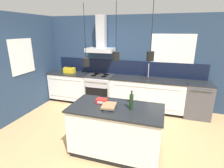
# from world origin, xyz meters

# --- Properties ---
(ground_plane) EXTENTS (16.00, 16.00, 0.00)m
(ground_plane) POSITION_xyz_m (0.00, 0.00, 0.00)
(ground_plane) COLOR tan
(ground_plane) RESTS_ON ground
(wall_back) EXTENTS (5.60, 2.48, 2.60)m
(wall_back) POSITION_xyz_m (-0.04, 2.00, 1.36)
(wall_back) COLOR navy
(wall_back) RESTS_ON ground_plane
(wall_left) EXTENTS (0.08, 3.80, 2.60)m
(wall_left) POSITION_xyz_m (-2.43, 0.70, 1.30)
(wall_left) COLOR navy
(wall_left) RESTS_ON ground_plane
(counter_run_left) EXTENTS (1.26, 0.64, 0.91)m
(counter_run_left) POSITION_xyz_m (-1.74, 1.69, 0.46)
(counter_run_left) COLOR black
(counter_run_left) RESTS_ON ground_plane
(counter_run_sink) EXTENTS (2.01, 0.64, 1.30)m
(counter_run_sink) POSITION_xyz_m (0.67, 1.69, 0.46)
(counter_run_sink) COLOR black
(counter_run_sink) RESTS_ON ground_plane
(oven_range) EXTENTS (0.79, 0.66, 0.91)m
(oven_range) POSITION_xyz_m (-0.73, 1.69, 0.46)
(oven_range) COLOR #B5B5BA
(oven_range) RESTS_ON ground_plane
(dishwasher) EXTENTS (0.64, 0.65, 0.91)m
(dishwasher) POSITION_xyz_m (1.98, 1.69, 0.46)
(dishwasher) COLOR #4C4C51
(dishwasher) RESTS_ON ground_plane
(kitchen_island) EXTENTS (1.63, 0.84, 0.91)m
(kitchen_island) POSITION_xyz_m (0.35, -0.32, 0.46)
(kitchen_island) COLOR black
(kitchen_island) RESTS_ON ground_plane
(bottle_on_island) EXTENTS (0.07, 0.07, 0.33)m
(bottle_on_island) POSITION_xyz_m (0.62, -0.31, 1.05)
(bottle_on_island) COLOR #193319
(bottle_on_island) RESTS_ON kitchen_island
(book_stack) EXTENTS (0.26, 0.34, 0.06)m
(book_stack) POSITION_xyz_m (0.25, -0.38, 0.94)
(book_stack) COLOR #335684
(book_stack) RESTS_ON kitchen_island
(red_supply_box) EXTENTS (0.19, 0.15, 0.08)m
(red_supply_box) POSITION_xyz_m (0.05, -0.22, 0.95)
(red_supply_box) COLOR red
(red_supply_box) RESTS_ON kitchen_island
(yellow_toolbox) EXTENTS (0.34, 0.18, 0.19)m
(yellow_toolbox) POSITION_xyz_m (-1.75, 1.69, 0.99)
(yellow_toolbox) COLOR gold
(yellow_toolbox) RESTS_ON counter_run_left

